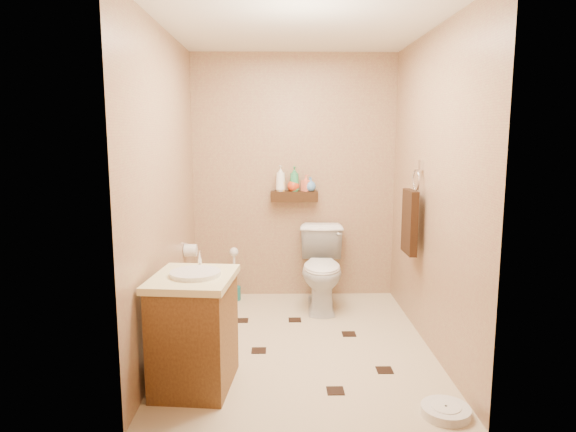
{
  "coord_description": "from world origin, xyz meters",
  "views": [
    {
      "loc": [
        -0.15,
        -3.83,
        1.63
      ],
      "look_at": [
        -0.08,
        0.25,
        0.97
      ],
      "focal_mm": 32.0,
      "sensor_mm": 36.0,
      "label": 1
    }
  ],
  "objects": [
    {
      "name": "wall_back",
      "position": [
        0.0,
        1.25,
        1.2
      ],
      "size": [
        2.0,
        0.04,
        2.4
      ],
      "primitive_type": "cube",
      "color": "tan",
      "rests_on": "ground"
    },
    {
      "name": "toilet_brush",
      "position": [
        -0.59,
        1.07,
        0.19
      ],
      "size": [
        0.12,
        0.12,
        0.53
      ],
      "color": "#196462",
      "rests_on": "ground"
    },
    {
      "name": "toilet_paper",
      "position": [
        -0.94,
        0.65,
        0.6
      ],
      "size": [
        0.12,
        0.11,
        0.12
      ],
      "color": "white",
      "rests_on": "wall_left"
    },
    {
      "name": "bathroom_scale",
      "position": [
        0.82,
        -1.07,
        0.03
      ],
      "size": [
        0.32,
        0.32,
        0.06
      ],
      "rotation": [
        0.0,
        0.0,
        -0.11
      ],
      "color": "white",
      "rests_on": "ground"
    },
    {
      "name": "bottle_d",
      "position": [
        0.0,
        1.17,
        1.19
      ],
      "size": [
        0.12,
        0.12,
        0.24
      ],
      "primitive_type": "imported",
      "rotation": [
        0.0,
        0.0,
        0.35
      ],
      "color": "#31955B",
      "rests_on": "wall_shelf"
    },
    {
      "name": "floor_accents",
      "position": [
        0.07,
        -0.05,
        0.0
      ],
      "size": [
        1.17,
        1.38,
        0.01
      ],
      "color": "black",
      "rests_on": "ground"
    },
    {
      "name": "ceiling",
      "position": [
        0.0,
        0.0,
        2.4
      ],
      "size": [
        2.0,
        2.5,
        0.02
      ],
      "primitive_type": "cube",
      "color": "silver",
      "rests_on": "wall_back"
    },
    {
      "name": "bottle_e",
      "position": [
        0.12,
        1.17,
        1.15
      ],
      "size": [
        0.1,
        0.1,
        0.16
      ],
      "primitive_type": "imported",
      "rotation": [
        0.0,
        0.0,
        2.21
      ],
      "color": "#FF7754",
      "rests_on": "wall_shelf"
    },
    {
      "name": "wall_right",
      "position": [
        1.0,
        0.0,
        1.2
      ],
      "size": [
        0.04,
        2.5,
        2.4
      ],
      "primitive_type": "cube",
      "color": "tan",
      "rests_on": "ground"
    },
    {
      "name": "wall_shelf",
      "position": [
        0.0,
        1.17,
        1.02
      ],
      "size": [
        0.46,
        0.14,
        0.1
      ],
      "primitive_type": "cube",
      "color": "#37200F",
      "rests_on": "wall_back"
    },
    {
      "name": "vanity",
      "position": [
        -0.7,
        -0.67,
        0.38
      ],
      "size": [
        0.56,
        0.66,
        0.86
      ],
      "rotation": [
        0.0,
        0.0,
        -0.1
      ],
      "color": "brown",
      "rests_on": "ground"
    },
    {
      "name": "toilet",
      "position": [
        0.25,
        0.83,
        0.38
      ],
      "size": [
        0.46,
        0.76,
        0.75
      ],
      "primitive_type": "imported",
      "rotation": [
        0.0,
        0.0,
        -0.05
      ],
      "color": "white",
      "rests_on": "ground"
    },
    {
      "name": "wall_left",
      "position": [
        -1.0,
        0.0,
        1.2
      ],
      "size": [
        0.04,
        2.5,
        2.4
      ],
      "primitive_type": "cube",
      "color": "tan",
      "rests_on": "ground"
    },
    {
      "name": "bottle_f",
      "position": [
        0.16,
        1.17,
        1.14
      ],
      "size": [
        0.12,
        0.12,
        0.14
      ],
      "primitive_type": "imported",
      "rotation": [
        0.0,
        0.0,
        6.17
      ],
      "color": "#538DCF",
      "rests_on": "wall_shelf"
    },
    {
      "name": "bottle_a",
      "position": [
        -0.13,
        1.17,
        1.2
      ],
      "size": [
        0.12,
        0.12,
        0.25
      ],
      "primitive_type": "imported",
      "rotation": [
        0.0,
        0.0,
        0.25
      ],
      "color": "white",
      "rests_on": "wall_shelf"
    },
    {
      "name": "towel_ring",
      "position": [
        0.91,
        0.25,
        0.95
      ],
      "size": [
        0.12,
        0.3,
        0.76
      ],
      "color": "silver",
      "rests_on": "wall_right"
    },
    {
      "name": "bottle_c",
      "position": [
        -0.01,
        1.17,
        1.15
      ],
      "size": [
        0.15,
        0.15,
        0.15
      ],
      "primitive_type": "imported",
      "rotation": [
        0.0,
        0.0,
        4.35
      ],
      "color": "red",
      "rests_on": "wall_shelf"
    },
    {
      "name": "ground",
      "position": [
        0.0,
        0.0,
        0.0
      ],
      "size": [
        2.5,
        2.5,
        0.0
      ],
      "primitive_type": "plane",
      "color": "beige",
      "rests_on": "ground"
    },
    {
      "name": "wall_front",
      "position": [
        0.0,
        -1.25,
        1.2
      ],
      "size": [
        2.0,
        0.04,
        2.4
      ],
      "primitive_type": "cube",
      "color": "tan",
      "rests_on": "ground"
    },
    {
      "name": "bottle_b",
      "position": [
        -0.13,
        1.17,
        1.14
      ],
      "size": [
        0.07,
        0.07,
        0.15
      ],
      "primitive_type": "imported",
      "rotation": [
        0.0,
        0.0,
        0.04
      ],
      "color": "gold",
      "rests_on": "wall_shelf"
    }
  ]
}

